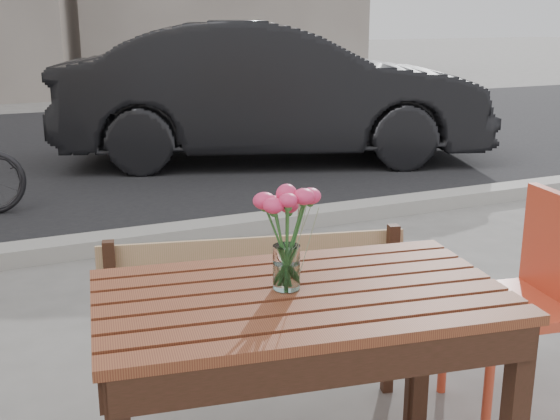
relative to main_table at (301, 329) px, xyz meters
name	(u,v)px	position (x,y,z in m)	size (l,w,h in m)	color
street	(70,185)	(-0.04, 5.10, -0.64)	(30.00, 8.12, 0.12)	black
main_table	(301,329)	(0.00, 0.00, 0.00)	(1.41, 0.96, 0.80)	#5B2718
main_bench	(259,307)	(0.10, 0.61, -0.18)	(1.35, 0.68, 0.81)	#9F8252
red_chair	(530,289)	(1.16, 0.19, -0.13)	(0.54, 0.54, 0.94)	#C33F26
main_vase	(287,225)	(-0.04, 0.04, 0.35)	(0.19, 0.19, 0.34)	white
parked_car	(273,92)	(2.35, 5.59, 0.12)	(1.68, 4.82, 1.59)	black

